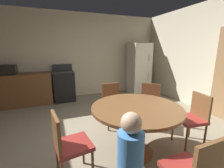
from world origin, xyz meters
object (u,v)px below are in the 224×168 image
at_px(dining_table, 136,116).
at_px(chair_west, 68,143).
at_px(chair_east, 194,116).
at_px(chair_north, 112,102).
at_px(refrigerator, 139,69).
at_px(oven_range, 64,86).
at_px(microwave, 7,70).
at_px(chair_northeast, 149,102).

relative_size(dining_table, chair_west, 1.49).
relative_size(chair_east, chair_north, 1.00).
height_order(chair_east, chair_north, same).
height_order(chair_west, chair_north, same).
height_order(refrigerator, dining_table, refrigerator).
bearing_deg(oven_range, dining_table, -75.25).
bearing_deg(microwave, chair_northeast, -38.13).
bearing_deg(dining_table, refrigerator, 58.51).
relative_size(microwave, chair_north, 0.51).
xyz_separation_m(chair_east, chair_northeast, (-0.27, 0.84, 0.00)).
bearing_deg(chair_north, chair_northeast, 67.74).
height_order(chair_west, chair_northeast, same).
relative_size(microwave, dining_table, 0.34).
xyz_separation_m(refrigerator, dining_table, (-1.81, -2.95, -0.27)).
bearing_deg(chair_north, chair_east, 41.59).
relative_size(refrigerator, microwave, 4.00).
height_order(dining_table, chair_east, chair_east).
xyz_separation_m(dining_table, chair_west, (-0.99, -0.14, -0.11)).
distance_m(oven_range, microwave, 1.53).
relative_size(dining_table, chair_northeast, 1.49).
bearing_deg(refrigerator, microwave, 179.29).
bearing_deg(chair_west, refrigerator, 39.76).
bearing_deg(chair_east, microwave, -36.41).
xyz_separation_m(oven_range, dining_table, (0.79, -3.00, 0.14)).
bearing_deg(refrigerator, chair_northeast, -115.88).
distance_m(oven_range, chair_west, 3.15).
xyz_separation_m(dining_table, chair_east, (0.99, -0.14, -0.11)).
distance_m(chair_northeast, chair_north, 0.76).
xyz_separation_m(oven_range, chair_west, (-0.20, -3.15, 0.03)).
xyz_separation_m(oven_range, chair_north, (0.81, -2.01, 0.03)).
bearing_deg(chair_west, chair_northeast, 18.10).
height_order(refrigerator, chair_north, refrigerator).
relative_size(refrigerator, chair_west, 2.02).
distance_m(oven_range, refrigerator, 2.63).
bearing_deg(refrigerator, chair_west, -132.13).
height_order(oven_range, chair_east, oven_range).
distance_m(chair_east, chair_north, 1.49).
xyz_separation_m(chair_northeast, chair_north, (-0.69, 0.30, 0.00)).
relative_size(microwave, chair_west, 0.51).
distance_m(oven_range, chair_east, 3.61).
xyz_separation_m(oven_range, refrigerator, (2.60, -0.05, 0.41)).
bearing_deg(dining_table, chair_northeast, 44.32).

